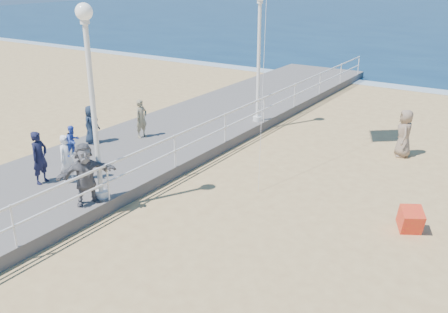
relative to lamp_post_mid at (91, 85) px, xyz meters
The scene contains 14 objects.
ground 6.48m from the lamp_post_mid, ahead, with size 160.00×160.00×0.00m, color tan.
surf_line 21.50m from the lamp_post_mid, 75.37° to the left, with size 160.00×1.20×0.04m, color white.
boardwalk 4.07m from the lamp_post_mid, behind, with size 5.00×44.00×0.40m, color slate.
railing 2.43m from the lamp_post_mid, ahead, with size 0.05×42.00×0.55m.
lamp_post_mid is the anchor object (origin of this frame).
lamp_post_far 9.00m from the lamp_post_mid, 90.00° to the left, with size 0.44×0.44×5.32m.
woman_holding_toddler 2.99m from the lamp_post_mid, behind, with size 0.55×0.36×1.50m, color white.
toddler_held 2.47m from the lamp_post_mid, 164.50° to the left, with size 0.45×0.35×0.93m, color blue.
spectator_0 3.36m from the lamp_post_mid, behind, with size 0.59×0.39×1.62m, color #171934.
spectator_4 5.53m from the lamp_post_mid, 139.53° to the left, with size 0.70×0.46×1.43m, color #1C293E.
spectator_5 2.43m from the lamp_post_mid, 96.31° to the right, with size 1.63×0.52×1.76m, color slate.
spectator_6 5.97m from the lamp_post_mid, 119.43° to the left, with size 0.54×0.35×1.48m, color gray.
beach_walker_c 11.31m from the lamp_post_mid, 56.54° to the left, with size 0.86×0.56×1.76m, color #89725F.
box_kite 9.10m from the lamp_post_mid, 24.37° to the left, with size 0.55×0.55×0.60m, color red.
Camera 1 is at (4.55, -8.88, 6.54)m, focal length 40.00 mm.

